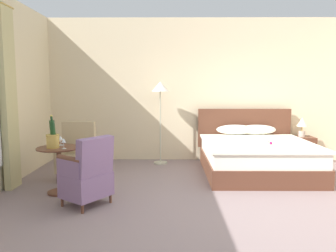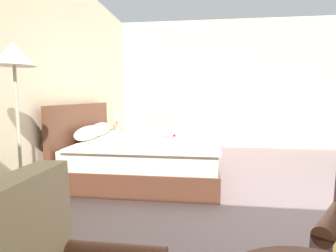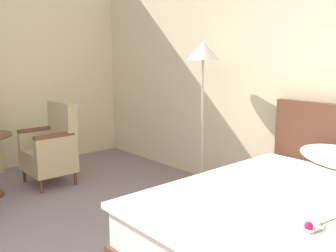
{
  "view_description": "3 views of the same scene",
  "coord_description": "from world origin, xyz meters",
  "views": [
    {
      "loc": [
        -0.79,
        -4.1,
        1.57
      ],
      "look_at": [
        -0.83,
        1.36,
        0.92
      ],
      "focal_mm": 35.0,
      "sensor_mm": 36.0,
      "label": 1
    },
    {
      "loc": [
        -3.05,
        0.97,
        1.23
      ],
      "look_at": [
        -0.63,
        1.27,
        0.95
      ],
      "focal_mm": 28.0,
      "sensor_mm": 36.0,
      "label": 2
    },
    {
      "loc": [
        1.83,
        -0.44,
        1.53
      ],
      "look_at": [
        -0.49,
        1.59,
        0.95
      ],
      "focal_mm": 40.0,
      "sensor_mm": 36.0,
      "label": 3
    }
  ],
  "objects": [
    {
      "name": "floor_lamp_brass",
      "position": [
        -0.99,
        2.53,
        1.41
      ],
      "size": [
        0.35,
        0.35,
        1.68
      ],
      "color": "beige",
      "rests_on": "ground"
    },
    {
      "name": "ground_plane",
      "position": [
        0.0,
        0.0,
        0.0
      ],
      "size": [
        8.21,
        8.21,
        0.0
      ],
      "primitive_type": "plane",
      "color": "gray"
    },
    {
      "name": "bed",
      "position": [
        0.78,
        1.82,
        0.33
      ],
      "size": [
        1.95,
        2.1,
        1.11
      ],
      "color": "brown",
      "rests_on": "ground"
    },
    {
      "name": "wall_headboard_side",
      "position": [
        0.0,
        2.97,
        1.5
      ],
      "size": [
        6.83,
        0.12,
        3.01
      ],
      "color": "beige",
      "rests_on": "ground"
    },
    {
      "name": "bedside_lamp",
      "position": [
        1.93,
        2.62,
        0.81
      ],
      "size": [
        0.23,
        0.23,
        0.4
      ],
      "color": "#C0B1A3",
      "rests_on": "nightstand"
    },
    {
      "name": "nightstand",
      "position": [
        1.93,
        2.62,
        0.27
      ],
      "size": [
        0.52,
        0.39,
        0.55
      ],
      "color": "brown",
      "rests_on": "ground"
    },
    {
      "name": "wall_far_side",
      "position": [
        3.42,
        0.0,
        1.5
      ],
      "size": [
        0.12,
        5.95,
        3.01
      ],
      "color": "beige",
      "rests_on": "ground"
    }
  ]
}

